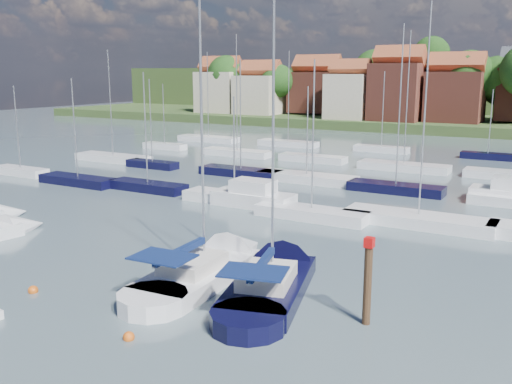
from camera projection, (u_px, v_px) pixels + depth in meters
The scene contains 9 objects.
ground at pixel (387, 175), 62.11m from camera, with size 260.00×260.00×0.00m, color #4E616A.
sailboat_centre at pixel (215, 266), 31.99m from camera, with size 4.13×13.09×17.49m.
sailboat_navy at pixel (277, 277), 30.33m from camera, with size 6.67×13.39×17.86m.
timber_piling at pixel (367, 303), 25.23m from camera, with size 0.40×0.40×6.27m.
buoy_c at pixel (33, 292), 29.07m from camera, with size 0.51×0.51×0.51m, color #D85914.
buoy_d at pixel (129, 339), 23.96m from camera, with size 0.50×0.50×0.50m, color #D85914.
buoy_e at pixel (296, 282), 30.55m from camera, with size 0.42×0.42×0.42m, color beige.
marina_field at pixel (391, 180), 56.97m from camera, with size 79.62×41.41×15.93m.
far_shore_town at pixel (510, 99), 138.89m from camera, with size 212.46×90.00×22.27m.
Camera 1 is at (17.82, -20.20, 11.03)m, focal length 40.00 mm.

